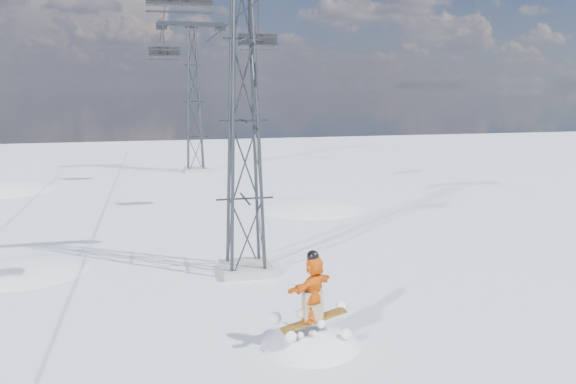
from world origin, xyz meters
The scene contains 6 objects.
snow_terrain centered at (-4.77, 21.24, -9.59)m, with size 39.00×37.00×22.00m.
lift_tower_near centered at (0.80, 8.00, 5.47)m, with size 5.20×1.80×11.43m.
lift_tower_far centered at (0.80, 33.00, 5.47)m, with size 5.20×1.80×11.43m.
haul_cables centered at (0.80, 19.50, 10.85)m, with size 4.46×51.00×0.06m.
lift_chair_mid centered at (3.00, 17.08, 8.90)m, with size 1.96×0.56×2.43m.
lift_chair_far centered at (-1.40, 27.14, 8.84)m, with size 2.02×0.58×2.50m.
Camera 1 is at (-2.20, -11.35, 6.69)m, focal length 35.00 mm.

